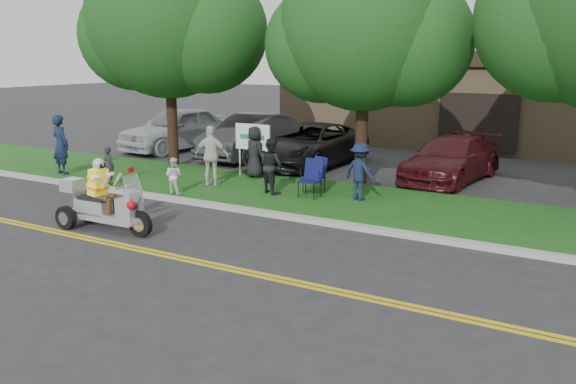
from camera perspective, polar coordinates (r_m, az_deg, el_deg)
The scene contains 23 objects.
ground at distance 12.45m, azimuth -9.01°, elevation -5.40°, with size 120.00×120.00×0.00m, color #28282B.
centerline_near at distance 12.03m, azimuth -10.76°, elevation -6.09°, with size 60.00×0.10×0.01m, color gold.
centerline_far at distance 12.15m, azimuth -10.27°, elevation -5.89°, with size 60.00×0.10×0.01m, color gold.
curb at distance 14.81m, azimuth -1.53°, elevation -2.08°, with size 60.00×0.25×0.12m, color #A8A89E.
grass_verge at distance 16.62m, azimuth 2.39°, elevation -0.46°, with size 60.00×4.00×0.10m, color #164612.
commercial_building at distance 28.68m, azimuth 19.34°, elevation 8.34°, with size 18.00×8.20×4.00m.
tree_left at distance 21.40m, azimuth -10.97°, elevation 15.18°, with size 6.62×5.40×7.78m.
tree_mid at distance 17.79m, azimuth 7.34°, elevation 14.52°, with size 5.88×4.80×7.05m.
business_sign at distance 19.06m, azimuth -3.31°, elevation 4.89°, with size 1.25×0.06×1.75m.
trike_scooter at distance 14.15m, azimuth -16.97°, elevation -1.21°, with size 2.49×0.84×1.63m.
lawn_chair_a at distance 16.96m, azimuth 2.73°, elevation 1.86°, with size 0.67×0.68×0.97m.
lawn_chair_b at distance 16.36m, azimuth 2.25°, elevation 1.55°, with size 0.55×0.57×1.02m.
spectator_adult_left at distance 20.76m, azimuth -20.50°, elevation 4.18°, with size 0.69×0.45×1.89m, color #141E39.
spectator_adult_mid at distance 16.74m, azimuth -1.57°, elevation 2.48°, with size 0.74×0.58×1.53m, color black.
spectator_adult_right at distance 17.88m, azimuth -7.15°, elevation 3.40°, with size 1.02×0.43×1.75m, color silver.
spectator_chair_a at distance 16.04m, azimuth 6.78°, elevation 1.93°, with size 0.98×0.56×1.52m, color #141D38.
spectator_chair_b at distance 18.94m, azimuth -3.14°, elevation 3.76°, with size 0.78×0.51×1.59m, color black.
child_left at distance 18.63m, azimuth -16.39°, elevation 2.37°, with size 0.41×0.27×1.12m, color black.
child_right at distance 16.94m, azimuth -10.65°, elevation 1.50°, with size 0.49×0.38×1.01m, color white.
parked_car_far_left at distance 25.59m, azimuth -10.31°, elevation 5.86°, with size 2.09×5.19×1.77m, color #BABDC2.
parked_car_left at distance 23.18m, azimuth -3.43°, elevation 5.21°, with size 1.74×5.00×1.65m, color #2F2F32.
parked_car_mid at distance 21.38m, azimuth 1.92°, elevation 4.40°, with size 2.50×5.43×1.51m, color black.
parked_car_right at distance 19.60m, azimuth 15.02°, elevation 2.99°, with size 1.90×4.67×1.36m, color #410F13.
Camera 1 is at (7.59, -9.09, 3.83)m, focal length 38.00 mm.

